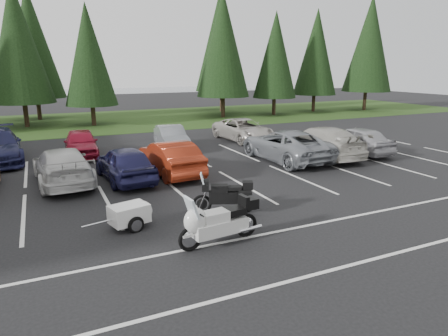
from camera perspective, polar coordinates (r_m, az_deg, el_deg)
ground at (r=14.18m, az=-6.63°, el=-5.23°), size 120.00×120.00×0.00m
grass_strip at (r=37.25m, az=-18.53°, el=6.30°), size 80.00×16.00×0.01m
lake_water at (r=68.37m, az=-18.36°, el=9.63°), size 70.00×50.00×0.02m
stall_markings at (r=16.00m, az=-8.92°, el=-3.01°), size 32.00×16.00×0.01m
conifer_4 at (r=35.68m, az=-27.45°, el=15.68°), size 4.80×4.80×11.17m
conifer_5 at (r=34.58m, az=-18.79°, el=15.08°), size 4.14×4.14×9.63m
conifer_6 at (r=38.42m, az=-0.14°, el=17.27°), size 4.93×4.93×11.48m
conifer_7 at (r=40.75m, az=7.36°, el=15.72°), size 4.27×4.27×9.94m
conifer_8 at (r=44.56m, az=13.04°, el=15.82°), size 4.53×4.53×10.56m
conifer_9 at (r=47.54m, az=20.07°, el=16.31°), size 5.19×5.19×12.10m
conifer_back_b at (r=40.27m, az=-25.82°, el=15.86°), size 4.97×4.97×11.58m
conifer_back_c at (r=43.57m, az=-0.36°, el=17.95°), size 5.50×5.50×12.81m
car_near_3 at (r=17.72m, az=-22.09°, el=0.27°), size 2.36×5.22×1.48m
car_near_4 at (r=17.33m, az=-13.97°, el=0.64°), size 2.08×4.51×1.50m
car_near_5 at (r=18.02m, az=-7.70°, el=1.49°), size 1.86×4.69×1.52m
car_near_6 at (r=20.80m, az=8.80°, el=3.25°), size 2.77×5.76×1.58m
car_near_7 at (r=21.94m, az=13.63°, el=3.66°), size 2.49×5.71×1.63m
car_near_8 at (r=23.42m, az=18.48°, el=3.83°), size 1.88×4.49×1.52m
car_far_2 at (r=22.89m, az=-19.76°, el=3.38°), size 2.00×4.31×1.43m
car_far_3 at (r=23.64m, az=-7.54°, el=4.33°), size 1.83×4.22×1.35m
car_far_4 at (r=26.19m, az=2.77°, el=5.47°), size 2.68×5.21×1.41m
touring_motorcycle at (r=10.85m, az=-0.65°, el=-7.13°), size 2.79×1.12×1.51m
cargo_trailer at (r=12.35m, az=-13.38°, el=-6.72°), size 1.76×1.26×0.74m
adventure_motorcycle at (r=13.09m, az=-0.00°, el=-3.56°), size 2.43×1.65×1.40m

